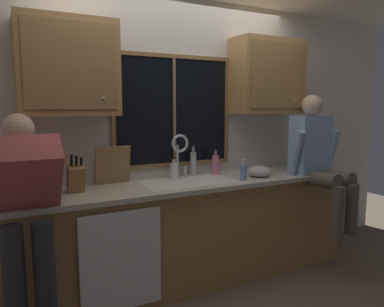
% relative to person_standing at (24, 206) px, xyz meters
% --- Properties ---
extents(back_wall, '(5.62, 0.12, 2.55)m').
position_rel_person_standing_xyz_m(back_wall, '(1.28, 0.66, 0.33)').
color(back_wall, silver).
rests_on(back_wall, floor).
extents(window_glass, '(1.10, 0.02, 0.95)m').
position_rel_person_standing_xyz_m(window_glass, '(1.31, 0.59, 0.58)').
color(window_glass, black).
extents(window_frame_top, '(1.17, 0.02, 0.04)m').
position_rel_person_standing_xyz_m(window_frame_top, '(1.31, 0.58, 1.07)').
color(window_frame_top, olive).
extents(window_frame_bottom, '(1.17, 0.02, 0.04)m').
position_rel_person_standing_xyz_m(window_frame_bottom, '(1.31, 0.58, 0.08)').
color(window_frame_bottom, olive).
extents(window_frame_left, '(0.03, 0.02, 0.95)m').
position_rel_person_standing_xyz_m(window_frame_left, '(0.74, 0.58, 0.58)').
color(window_frame_left, olive).
extents(window_frame_right, '(0.03, 0.02, 0.95)m').
position_rel_person_standing_xyz_m(window_frame_right, '(1.88, 0.58, 0.58)').
color(window_frame_right, olive).
extents(window_mullion_center, '(0.02, 0.02, 0.95)m').
position_rel_person_standing_xyz_m(window_mullion_center, '(1.31, 0.58, 0.58)').
color(window_mullion_center, olive).
extents(lower_cabinet_run, '(3.22, 0.58, 0.88)m').
position_rel_person_standing_xyz_m(lower_cabinet_run, '(1.28, 0.31, -0.51)').
color(lower_cabinet_run, '#A07744').
rests_on(lower_cabinet_run, floor).
extents(countertop, '(3.28, 0.62, 0.04)m').
position_rel_person_standing_xyz_m(countertop, '(1.28, 0.29, -0.05)').
color(countertop, beige).
rests_on(countertop, lower_cabinet_run).
extents(dishwasher_front, '(0.60, 0.02, 0.74)m').
position_rel_person_standing_xyz_m(dishwasher_front, '(0.61, -0.01, -0.49)').
color(dishwasher_front, white).
extents(upper_cabinet_left, '(0.72, 0.36, 0.72)m').
position_rel_person_standing_xyz_m(upper_cabinet_left, '(0.37, 0.43, 0.91)').
color(upper_cabinet_left, '#B2844C').
extents(upper_cabinet_right, '(0.72, 0.36, 0.72)m').
position_rel_person_standing_xyz_m(upper_cabinet_right, '(2.25, 0.43, 0.91)').
color(upper_cabinet_right, '#B2844C').
extents(sink, '(0.80, 0.46, 0.21)m').
position_rel_person_standing_xyz_m(sink, '(1.31, 0.30, -0.13)').
color(sink, white).
rests_on(sink, lower_cabinet_run).
extents(faucet, '(0.18, 0.09, 0.40)m').
position_rel_person_standing_xyz_m(faucet, '(1.32, 0.48, 0.22)').
color(faucet, silver).
rests_on(faucet, countertop).
extents(person_standing, '(0.53, 0.71, 1.52)m').
position_rel_person_standing_xyz_m(person_standing, '(0.00, 0.00, 0.00)').
color(person_standing, '#262628').
rests_on(person_standing, floor).
extents(person_sitting_on_counter, '(0.54, 0.61, 1.26)m').
position_rel_person_standing_xyz_m(person_sitting_on_counter, '(2.56, 0.03, 0.16)').
color(person_sitting_on_counter, '#595147').
rests_on(person_sitting_on_counter, countertop).
extents(knife_block, '(0.12, 0.18, 0.32)m').
position_rel_person_standing_xyz_m(knife_block, '(0.38, 0.35, 0.08)').
color(knife_block, olive).
rests_on(knife_block, countertop).
extents(cutting_board, '(0.29, 0.09, 0.32)m').
position_rel_person_standing_xyz_m(cutting_board, '(0.71, 0.51, 0.13)').
color(cutting_board, '#997047').
rests_on(cutting_board, countertop).
extents(mixing_bowl, '(0.21, 0.21, 0.11)m').
position_rel_person_standing_xyz_m(mixing_bowl, '(2.01, 0.20, 0.02)').
color(mixing_bowl, '#B7B7BC').
rests_on(mixing_bowl, countertop).
extents(soap_dispenser, '(0.06, 0.07, 0.19)m').
position_rel_person_standing_xyz_m(soap_dispenser, '(1.78, 0.14, 0.04)').
color(soap_dispenser, '#668CCC').
rests_on(soap_dispenser, countertop).
extents(bottle_green_glass, '(0.06, 0.06, 0.29)m').
position_rel_person_standing_xyz_m(bottle_green_glass, '(1.47, 0.52, 0.09)').
color(bottle_green_glass, '#B7B7BC').
rests_on(bottle_green_glass, countertop).
extents(bottle_tall_clear, '(0.07, 0.07, 0.19)m').
position_rel_person_standing_xyz_m(bottle_tall_clear, '(1.25, 0.46, 0.05)').
color(bottle_tall_clear, silver).
rests_on(bottle_tall_clear, countertop).
extents(bottle_amber_small, '(0.06, 0.06, 0.24)m').
position_rel_person_standing_xyz_m(bottle_amber_small, '(1.69, 0.46, 0.07)').
color(bottle_amber_small, pink).
rests_on(bottle_amber_small, countertop).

